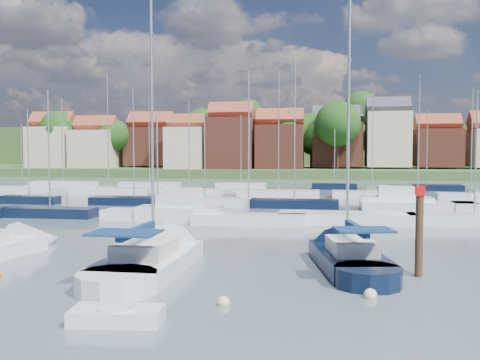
# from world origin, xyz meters

# --- Properties ---
(ground) EXTENTS (260.00, 260.00, 0.00)m
(ground) POSITION_xyz_m (0.00, 40.00, 0.00)
(ground) COLOR #4A5965
(ground) RESTS_ON ground
(sailboat_left) EXTENTS (5.27, 11.33, 14.93)m
(sailboat_left) POSITION_xyz_m (-11.45, 4.60, 0.36)
(sailboat_left) COLOR silver
(sailboat_left) RESTS_ON ground
(sailboat_centre) EXTENTS (3.47, 12.92, 17.46)m
(sailboat_centre) POSITION_xyz_m (-1.89, 3.94, 0.35)
(sailboat_centre) COLOR silver
(sailboat_centre) RESTS_ON ground
(sailboat_navy) EXTENTS (4.90, 11.48, 15.44)m
(sailboat_navy) POSITION_xyz_m (7.49, 5.50, 0.36)
(sailboat_navy) COLOR black
(sailboat_navy) RESTS_ON ground
(tender) EXTENTS (3.20, 1.71, 0.67)m
(tender) POSITION_xyz_m (-0.44, -5.55, 0.26)
(tender) COLOR silver
(tender) RESTS_ON ground
(timber_piling) EXTENTS (0.40, 0.40, 6.46)m
(timber_piling) POSITION_xyz_m (10.83, 2.96, 1.15)
(timber_piling) COLOR #4C331E
(timber_piling) RESTS_ON ground
(buoy_d) EXTENTS (0.50, 0.50, 0.50)m
(buoy_d) POSITION_xyz_m (2.74, -2.91, 0.00)
(buoy_d) COLOR beige
(buoy_d) RESTS_ON ground
(buoy_e) EXTENTS (0.42, 0.42, 0.42)m
(buoy_e) POSITION_xyz_m (6.64, 5.52, 0.00)
(buoy_e) COLOR #D85914
(buoy_e) RESTS_ON ground
(buoy_f) EXTENTS (0.54, 0.54, 0.54)m
(buoy_f) POSITION_xyz_m (8.33, -1.00, 0.00)
(buoy_f) COLOR beige
(buoy_f) RESTS_ON ground
(marina_field) EXTENTS (79.62, 41.41, 15.93)m
(marina_field) POSITION_xyz_m (1.91, 35.15, 0.43)
(marina_field) COLOR silver
(marina_field) RESTS_ON ground
(far_shore_town) EXTENTS (212.46, 90.00, 22.27)m
(far_shore_town) POSITION_xyz_m (2.23, 132.67, 4.61)
(far_shore_town) COLOR #415B2D
(far_shore_town) RESTS_ON ground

